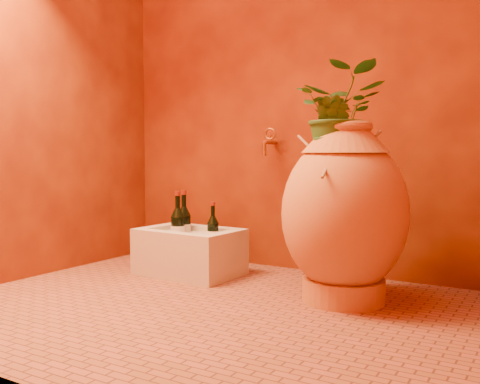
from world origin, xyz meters
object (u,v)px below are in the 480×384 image
Objects in this scene: wine_bottle_a at (184,227)px; wine_bottle_b at (178,228)px; wall_tap at (269,141)px; stone_basin at (190,253)px; wine_bottle_c at (213,233)px; amphora at (344,213)px.

wine_bottle_b is at bearing -78.08° from wine_bottle_a.
stone_basin is at bearing -130.31° from wall_tap.
wine_bottle_a is at bearing 175.22° from wine_bottle_c.
wine_bottle_a is at bearing -142.96° from wall_tap.
wine_bottle_b is 1.21× the size of wine_bottle_c.
amphora is 1.05m from stone_basin.
wine_bottle_b is 0.78m from wall_tap.
stone_basin is 0.85m from wall_tap.
wine_bottle_a is 1.00× the size of wine_bottle_b.
amphora reaches higher than wine_bottle_a.
amphora is 4.97× the size of wall_tap.
amphora is 1.09m from wine_bottle_b.
amphora reaches higher than wine_bottle_b.
wine_bottle_c reaches higher than stone_basin.
stone_basin is 0.16m from wine_bottle_b.
wine_bottle_c is 1.64× the size of wall_tap.
wall_tap reaches higher than stone_basin.
wall_tap is (0.20, 0.34, 0.55)m from wine_bottle_c.
wine_bottle_a reaches higher than stone_basin.
wine_bottle_a is at bearing 101.92° from wine_bottle_b.
wine_bottle_a is (-1.09, 0.15, -0.16)m from amphora.
wine_bottle_c is (0.14, 0.05, 0.12)m from stone_basin.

